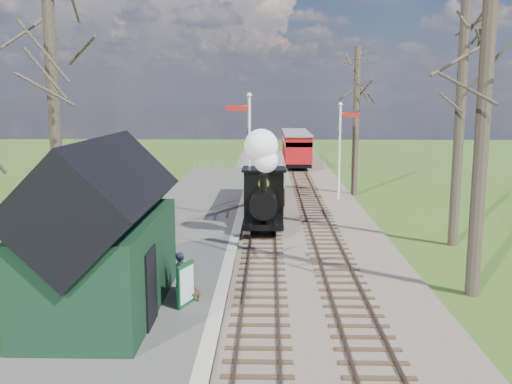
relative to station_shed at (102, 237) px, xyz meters
The scene contains 18 objects.
distant_hills 63.40m from the station_shed, 84.61° to the left, with size 114.40×48.00×22.02m.
ballast_bed 18.98m from the station_shed, 72.73° to the left, with size 8.00×60.00×0.10m, color brown.
track_near 18.63m from the station_shed, 76.57° to the left, with size 1.60×60.00×0.15m.
track_far 19.40m from the station_shed, 69.04° to the left, with size 1.60×60.00×0.15m.
platform 10.26m from the station_shed, 85.44° to the left, with size 5.00×44.00×0.20m, color #474442.
coping_strip 10.69m from the station_shed, 72.79° to the left, with size 0.40×44.00×0.21m, color #B2AD9E.
station_shed is the anchor object (origin of this frame).
semaphore_near 12.58m from the station_shed, 73.62° to the left, with size 1.22×0.24×6.22m.
semaphore_far 20.01m from the station_shed, 64.28° to the left, with size 1.22×0.24×5.72m.
bare_trees 8.81m from the station_shed, 47.30° to the left, with size 15.51×22.39×12.00m.
fence_line 32.38m from the station_shed, 81.83° to the left, with size 12.60×0.08×1.00m.
locomotive 10.89m from the station_shed, 66.83° to the left, with size 1.81×4.23×4.53m.
coach 16.66m from the station_shed, 75.04° to the left, with size 2.11×7.24×2.22m.
red_carriage_a 33.59m from the station_shed, 78.15° to the left, with size 2.28×5.64×2.40m.
red_carriage_b 38.99m from the station_shed, 79.81° to the left, with size 2.28×5.64×2.40m.
sign_board 2.66m from the station_shed, ahead, with size 0.40×0.81×1.23m.
bench 2.92m from the station_shed, 30.54° to the left, with size 0.89×1.43×0.79m.
person 2.58m from the station_shed, 24.33° to the left, with size 0.51×0.34×1.41m, color black.
Camera 1 is at (0.24, -10.95, 6.04)m, focal length 40.00 mm.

